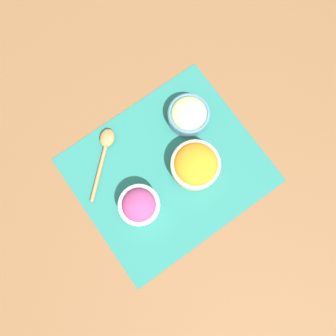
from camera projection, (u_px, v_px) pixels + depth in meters
name	position (u px, v px, depth m)	size (l,w,h in m)	color
ground_plane	(168.00, 170.00, 1.01)	(3.00, 3.00, 0.00)	brown
placemat	(168.00, 170.00, 1.01)	(0.55, 0.47, 0.00)	#236B60
carrot_bowl	(195.00, 165.00, 0.97)	(0.15, 0.15, 0.09)	beige
cucumber_bowl	(189.00, 115.00, 1.01)	(0.13, 0.13, 0.07)	slate
onion_bowl	(139.00, 205.00, 0.95)	(0.12, 0.12, 0.09)	silver
wooden_spoon	(105.00, 148.00, 1.01)	(0.19, 0.18, 0.02)	#9E7042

